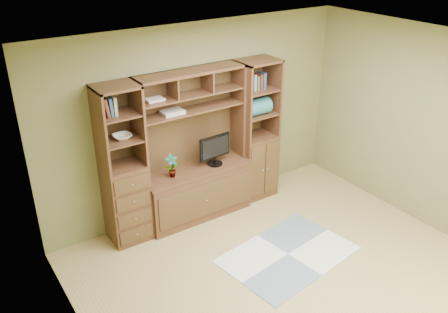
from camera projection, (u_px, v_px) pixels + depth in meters
room at (299, 178)px, 4.91m from camera, size 4.60×4.10×2.64m
center_hutch at (196, 148)px, 6.22m from camera, size 1.54×0.53×2.05m
left_tower at (123, 167)px, 5.74m from camera, size 0.50×0.45×2.05m
right_tower at (256, 131)px, 6.76m from camera, size 0.55×0.45×2.05m
rug at (288, 254)px, 5.85m from camera, size 1.71×1.26×0.01m
monitor at (215, 145)px, 6.33m from camera, size 0.49×0.24×0.58m
orchid at (172, 166)px, 6.06m from camera, size 0.17×0.11×0.32m
magazines at (172, 112)px, 5.91m from camera, size 0.28×0.20×0.04m
bowl at (122, 137)px, 5.59m from camera, size 0.22×0.22×0.05m
blanket_teal at (256, 107)px, 6.53m from camera, size 0.40×0.23×0.23m
blanket_red at (260, 104)px, 6.72m from camera, size 0.33×0.18×0.18m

